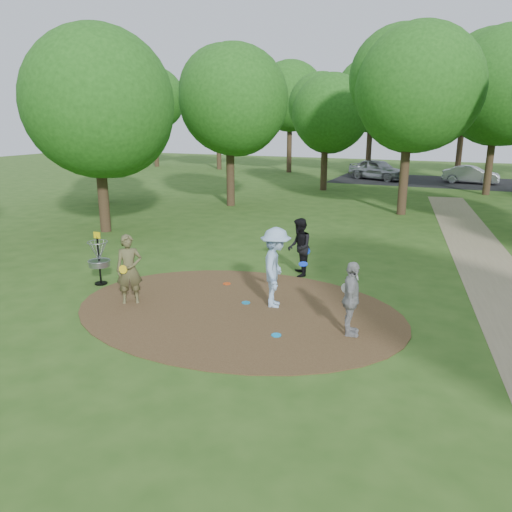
% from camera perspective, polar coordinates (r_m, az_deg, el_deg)
% --- Properties ---
extents(ground, '(100.00, 100.00, 0.00)m').
position_cam_1_polar(ground, '(12.54, -2.17, -6.20)').
color(ground, '#2D5119').
rests_on(ground, ground).
extents(dirt_clearing, '(8.40, 8.40, 0.02)m').
position_cam_1_polar(dirt_clearing, '(12.54, -2.17, -6.15)').
color(dirt_clearing, '#47301C').
rests_on(dirt_clearing, ground).
extents(parking_lot, '(14.00, 8.00, 0.01)m').
position_cam_1_polar(parking_lot, '(40.90, 19.01, 8.11)').
color(parking_lot, black).
rests_on(parking_lot, ground).
extents(player_observer_with_disc, '(0.79, 0.74, 1.81)m').
position_cam_1_polar(player_observer_with_disc, '(13.12, -14.28, -1.50)').
color(player_observer_with_disc, brown).
rests_on(player_observer_with_disc, ground).
extents(player_throwing_with_disc, '(1.39, 1.48, 2.04)m').
position_cam_1_polar(player_throwing_with_disc, '(12.48, 2.25, -1.34)').
color(player_throwing_with_disc, '#99BCE5').
rests_on(player_throwing_with_disc, ground).
extents(player_walking_with_disc, '(0.95, 1.05, 1.77)m').
position_cam_1_polar(player_walking_with_disc, '(15.04, 4.97, 0.99)').
color(player_walking_with_disc, black).
rests_on(player_walking_with_disc, ground).
extents(player_waiting_with_disc, '(0.59, 1.04, 1.68)m').
position_cam_1_polar(player_waiting_with_disc, '(11.04, 10.82, -4.87)').
color(player_waiting_with_disc, '#969699').
rests_on(player_waiting_with_disc, ground).
extents(disc_ground_cyan, '(0.22, 0.22, 0.02)m').
position_cam_1_polar(disc_ground_cyan, '(12.94, -1.16, -5.35)').
color(disc_ground_cyan, '#1680B7').
rests_on(disc_ground_cyan, dirt_clearing).
extents(disc_ground_blue, '(0.22, 0.22, 0.02)m').
position_cam_1_polar(disc_ground_blue, '(11.09, 2.33, -9.02)').
color(disc_ground_blue, '#0D98E8').
rests_on(disc_ground_blue, dirt_clearing).
extents(disc_ground_red, '(0.22, 0.22, 0.02)m').
position_cam_1_polar(disc_ground_red, '(14.41, -3.35, -3.17)').
color(disc_ground_red, '#D54215').
rests_on(disc_ground_red, dirt_clearing).
extents(car_left, '(5.03, 3.67, 1.59)m').
position_cam_1_polar(car_left, '(40.71, 13.72, 9.59)').
color(car_left, '#929599').
rests_on(car_left, ground).
extents(car_right, '(4.03, 1.77, 1.29)m').
position_cam_1_polar(car_right, '(40.41, 23.35, 8.53)').
color(car_right, '#9D9FA4').
rests_on(car_right, ground).
extents(disc_golf_basket, '(0.63, 0.63, 1.54)m').
position_cam_1_polar(disc_golf_basket, '(14.89, -17.55, 0.13)').
color(disc_golf_basket, black).
rests_on(disc_golf_basket, ground).
extents(tree_ring, '(37.00, 45.92, 9.75)m').
position_cam_1_polar(tree_ring, '(20.17, 13.42, 16.96)').
color(tree_ring, '#332316').
rests_on(tree_ring, ground).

